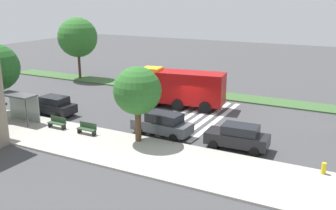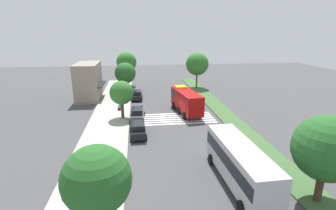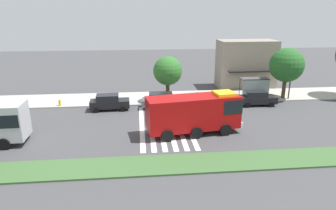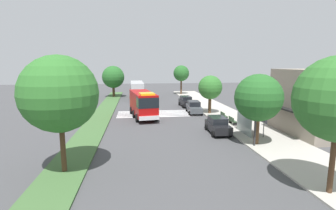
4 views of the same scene
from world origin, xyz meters
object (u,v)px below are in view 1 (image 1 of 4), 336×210
Objects in this scene: fire_truck at (177,86)px; median_tree_west at (78,37)px; fire_hydrant at (324,168)px; sidewalk_tree_west at (137,91)px; bus_stop_shelter at (20,101)px; bench_near_shelter at (57,123)px; parked_car_east at (53,105)px; parked_car_west at (238,137)px; parked_car_mid at (163,124)px; bench_west_of_shelter at (87,128)px.

median_tree_west reaches higher than fire_truck.
fire_truck is 17.38m from fire_hydrant.
sidewalk_tree_west is at bearing 140.18° from median_tree_west.
bench_near_shelter is (-4.00, -0.03, -1.30)m from bus_stop_shelter.
bus_stop_shelter is at bearing 38.92° from fire_truck.
parked_car_east is at bearing -42.21° from bench_near_shelter.
bus_stop_shelter is at bearing 114.70° from median_tree_west.
parked_car_west is 6.07m from parked_car_mid.
median_tree_west is (17.30, -5.91, 3.38)m from fire_truck.
parked_car_west is at bearing -176.57° from parked_car_mid.
sidewalk_tree_west is at bearing 169.92° from parked_car_east.
bench_west_of_shelter is 22.59m from median_tree_west.
bench_west_of_shelter is (5.15, 2.86, -0.33)m from parked_car_mid.
parked_car_east is at bearing 32.38° from fire_truck.
parked_car_west is at bearing -162.37° from sidewalk_tree_west.
parked_car_east is (11.39, -0.00, -0.02)m from parked_car_mid.
median_tree_west is 35.67m from fire_hydrant.
parked_car_west is 2.82× the size of bench_west_of_shelter.
parked_car_mid is 0.62× the size of median_tree_west.
parked_car_mid is 3.05× the size of bench_west_of_shelter.
parked_car_mid reaches higher than parked_car_west.
fire_hydrant is at bearing -177.17° from bus_stop_shelter.
bus_stop_shelter reaches higher than bench_west_of_shelter.
parked_car_west is 0.92× the size of parked_car_mid.
bus_stop_shelter is (18.30, 2.90, 0.97)m from parked_car_west.
parked_car_west is 11.58m from bench_west_of_shelter.
bus_stop_shelter is at bearing 3.52° from sidewalk_tree_west.
median_tree_west is (8.44, -13.61, 4.54)m from parked_car_east.
fire_truck is at bearing -118.35° from bench_near_shelter.
bench_near_shelter is at bearing 3.30° from fire_hydrant.
bus_stop_shelter is 0.45× the size of median_tree_west.
sidewalk_tree_west reaches higher than parked_car_mid.
bench_near_shelter is (8.23, 2.86, -0.33)m from parked_car_mid.
parked_car_east reaches higher than bench_west_of_shelter.
bench_west_of_shelter is 0.20× the size of median_tree_west.
fire_hydrant is (-14.54, 9.40, -1.57)m from fire_truck.
parked_car_mid is 6.98× the size of fire_hydrant.
parked_car_east is (8.86, 7.70, -1.16)m from fire_truck.
parked_car_mid is 8.72m from bench_near_shelter.
sidewalk_tree_west is (-7.37, -0.67, 3.34)m from bench_near_shelter.
parked_car_east is (17.46, 0.00, -0.02)m from parked_car_west.
bench_near_shelter is 3.08m from bench_west_of_shelter.
parked_car_east reaches higher than bench_near_shelter.
fire_truck is 12.84× the size of fire_hydrant.
parked_car_west is 17.46m from parked_car_east.
fire_truck is 1.14× the size of median_tree_west.
fire_truck is at bearing -32.89° from fire_hydrant.
fire_truck is 5.62× the size of bench_near_shelter.
sidewalk_tree_west is (-11.37, -0.70, 2.05)m from bus_stop_shelter.
parked_car_west is 1.29× the size of bus_stop_shelter.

